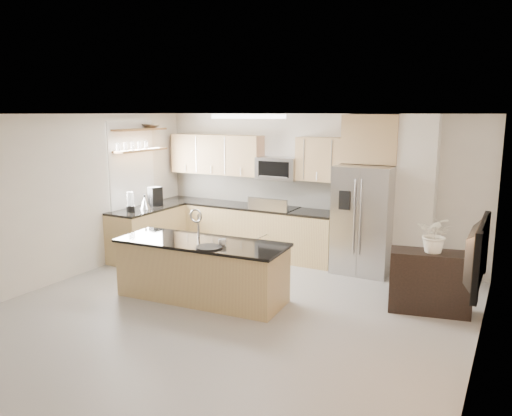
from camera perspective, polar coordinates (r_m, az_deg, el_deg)
The scene contains 26 objects.
floor at distance 6.55m, azimuth -4.61°, elevation -12.75°, with size 6.50×6.50×0.00m, color gray.
ceiling at distance 6.00m, azimuth -5.00°, elevation 10.64°, with size 6.00×6.50×0.02m, color silver.
wall_back at distance 9.00m, azimuth 6.54°, elevation 2.36°, with size 6.00×0.02×2.60m, color beige.
wall_left at distance 8.15m, azimuth -22.78°, elevation 0.70°, with size 0.02×6.50×2.60m, color beige.
wall_right at distance 5.20m, azimuth 24.24°, elevation -4.81°, with size 0.02×6.50×2.60m, color beige.
back_counter at distance 9.39m, azimuth -1.26°, elevation -2.35°, with size 3.55×0.66×1.44m.
left_counter at distance 9.35m, azimuth -12.33°, elevation -2.74°, with size 0.66×1.50×0.92m.
range at distance 9.10m, azimuth 2.14°, elevation -2.79°, with size 0.76×0.64×1.14m.
upper_cabinets at distance 9.35m, azimuth -1.24°, elevation 5.99°, with size 3.50×0.33×0.75m.
microwave at distance 9.01m, azimuth 2.55°, elevation 4.55°, with size 0.76×0.40×0.40m.
refrigerator at distance 8.39m, azimuth 12.26°, elevation -1.28°, with size 0.92×0.78×1.78m.
partition_column at distance 8.36m, azimuth 17.81°, elevation 1.26°, with size 0.60×0.30×2.60m, color silver.
window at distance 9.35m, azimuth -14.04°, elevation 4.59°, with size 0.04×1.15×1.65m.
shelf_lower at distance 9.31m, azimuth -13.12°, elevation 6.46°, with size 0.30×1.20×0.04m, color brown.
shelf_upper at distance 9.29m, azimuth -13.22°, elevation 8.74°, with size 0.30×1.20×0.04m, color brown.
ceiling_fixture at distance 7.58m, azimuth -0.84°, elevation 10.41°, with size 1.00×0.50×0.06m, color white.
island at distance 7.17m, azimuth -6.20°, elevation -7.03°, with size 2.49×1.05×1.27m.
credenza at distance 7.06m, azimuth 19.24°, elevation -7.98°, with size 1.03×0.43×0.82m, color black.
cup at distance 6.82m, azimuth -3.87°, elevation -3.89°, with size 0.11×0.11×0.09m, color white.
platter at distance 6.70m, azimuth -5.39°, elevation -4.48°, with size 0.36×0.36×0.02m, color black.
blender at distance 8.93m, azimuth -14.17°, elevation 0.55°, with size 0.15×0.15×0.35m.
kettle at distance 9.14m, azimuth -12.59°, elevation 0.60°, with size 0.20×0.20×0.25m.
coffee_maker at distance 9.45m, azimuth -11.46°, elevation 1.29°, with size 0.25×0.27×0.34m.
bowl at distance 9.53m, azimuth -11.96°, elevation 9.24°, with size 0.41×0.41×0.10m, color #ABABAD.
flower_vase at distance 6.84m, azimuth 19.94°, elevation -1.81°, with size 0.67×0.58×0.74m, color white.
television at distance 5.00m, azimuth 23.08°, elevation -4.72°, with size 1.08×0.14×0.62m, color black.
Camera 1 is at (3.28, -5.03, 2.62)m, focal length 35.00 mm.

